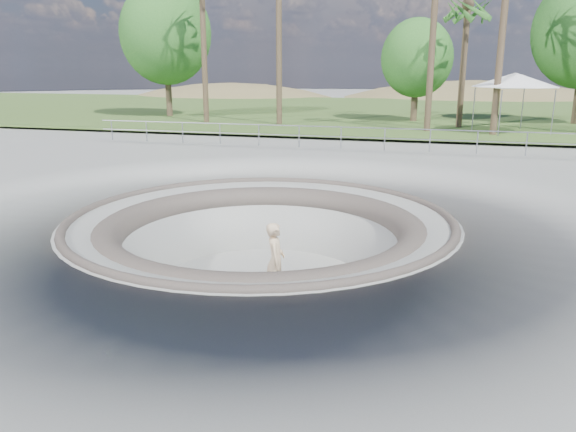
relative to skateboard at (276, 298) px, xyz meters
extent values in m
plane|color=gray|center=(-0.68, 0.95, 1.84)|extent=(180.00, 180.00, 0.00)
torus|color=gray|center=(-0.68, 0.95, -0.16)|extent=(14.00, 14.00, 4.00)
cylinder|color=gray|center=(-0.68, 0.95, -0.11)|extent=(6.60, 6.60, 0.10)
torus|color=#554C44|center=(-0.68, 0.95, 1.82)|extent=(10.24, 10.24, 0.24)
torus|color=#554C44|center=(-0.68, 0.95, 1.39)|extent=(8.91, 8.91, 0.81)
cube|color=#436026|center=(-0.68, 34.95, 2.06)|extent=(180.00, 36.00, 0.12)
ellipsoid|color=brown|center=(-22.68, 55.95, -4.60)|extent=(50.40, 36.00, 23.40)
ellipsoid|color=brown|center=(7.32, 60.95, -6.03)|extent=(61.60, 44.00, 28.60)
cylinder|color=gray|center=(-0.68, 12.95, 3.01)|extent=(25.00, 0.05, 0.05)
cylinder|color=gray|center=(-0.68, 12.95, 2.56)|extent=(25.00, 0.05, 0.05)
cube|color=#9B653E|center=(0.00, 0.00, 0.01)|extent=(0.77, 0.48, 0.02)
cylinder|color=#A8A7AC|center=(0.00, 0.00, -0.02)|extent=(0.09, 0.16, 0.03)
cylinder|color=#A8A7AC|center=(0.00, 0.00, -0.02)|extent=(0.09, 0.16, 0.03)
cylinder|color=silver|center=(0.00, 0.00, -0.03)|extent=(0.06, 0.05, 0.06)
cylinder|color=silver|center=(0.00, 0.00, -0.03)|extent=(0.06, 0.05, 0.06)
cylinder|color=silver|center=(0.00, 0.00, -0.03)|extent=(0.06, 0.05, 0.06)
cylinder|color=silver|center=(0.00, 0.00, -0.03)|extent=(0.06, 0.05, 0.06)
imported|color=beige|center=(0.00, 0.00, 1.00)|extent=(0.63, 0.81, 1.97)
cylinder|color=gray|center=(5.96, 19.56, 3.31)|extent=(0.06, 0.06, 2.39)
cylinder|color=gray|center=(8.99, 19.56, 3.31)|extent=(0.06, 0.06, 2.39)
cylinder|color=gray|center=(5.96, 22.59, 3.31)|extent=(0.06, 0.06, 2.39)
cylinder|color=gray|center=(8.99, 22.59, 3.31)|extent=(0.06, 0.06, 2.39)
cube|color=white|center=(7.48, 21.08, 4.61)|extent=(4.28, 4.28, 0.08)
cone|color=white|center=(7.48, 21.08, 4.99)|extent=(5.90, 5.90, 0.76)
cylinder|color=brown|center=(-11.33, 22.06, 6.63)|extent=(0.36, 0.36, 9.23)
cylinder|color=brown|center=(-6.30, 22.08, 7.17)|extent=(0.36, 0.36, 10.32)
cylinder|color=brown|center=(2.96, 20.55, 7.28)|extent=(0.36, 0.36, 10.54)
cylinder|color=brown|center=(4.75, 23.21, 5.64)|extent=(0.36, 0.36, 7.26)
cylinder|color=brown|center=(6.48, 19.70, 7.27)|extent=(0.36, 0.36, 10.52)
cylinder|color=brown|center=(-15.85, 25.71, 4.79)|extent=(0.44, 0.44, 5.57)
ellipsoid|color=#266021|center=(-15.85, 25.71, 7.97)|extent=(6.65, 6.04, 7.25)
cylinder|color=brown|center=(1.87, 26.49, 3.98)|extent=(0.44, 0.44, 3.94)
ellipsoid|color=#266021|center=(1.87, 26.49, 6.23)|extent=(4.70, 4.27, 5.13)
camera|label=1|loc=(3.82, -12.74, 5.75)|focal=35.00mm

